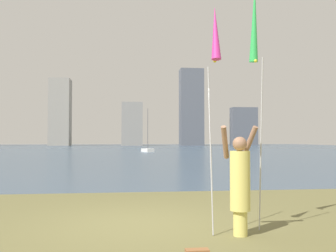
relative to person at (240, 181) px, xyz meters
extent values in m
cube|color=#384C60|center=(-1.62, 63.24, -0.96)|extent=(120.00, 115.68, 0.12)
cube|color=#33301C|center=(-1.62, 5.40, -0.93)|extent=(120.00, 0.70, 0.02)
cylinder|color=#D8CC66|center=(0.00, -0.01, -0.69)|extent=(0.23, 0.23, 0.42)
cylinder|color=#D8CC66|center=(0.00, -0.01, 0.01)|extent=(0.34, 0.34, 0.99)
sphere|color=#936B51|center=(0.00, -0.01, 0.62)|extent=(0.24, 0.24, 0.24)
cylinder|color=#936B51|center=(-0.22, 0.13, 0.65)|extent=(0.24, 0.38, 0.57)
cylinder|color=#936B51|center=(0.22, 0.13, 0.65)|extent=(0.24, 0.38, 0.57)
cylinder|color=#B2B2B7|center=(-0.45, 0.20, 0.54)|extent=(0.02, 0.35, 2.88)
cone|color=#D83399|center=(-0.45, -0.17, 2.45)|extent=(0.16, 0.26, 0.92)
sphere|color=yellow|center=(-0.45, -0.12, 1.99)|extent=(0.06, 0.06, 0.06)
cylinder|color=#B2B2B7|center=(0.45, 0.20, 0.61)|extent=(0.02, 0.25, 3.02)
cone|color=green|center=(0.45, 0.49, 2.86)|extent=(0.16, 0.27, 1.46)
sphere|color=yellow|center=(0.45, 0.43, 2.13)|extent=(0.06, 0.06, 0.06)
cube|color=white|center=(1.37, 42.77, -0.69)|extent=(1.62, 2.23, 0.43)
cylinder|color=#47474C|center=(1.37, 42.77, 2.14)|extent=(0.06, 0.06, 5.22)
cube|color=gray|center=(-18.35, 97.30, 7.99)|extent=(5.36, 5.81, 17.79)
cube|color=gray|center=(0.68, 95.30, 4.81)|extent=(5.48, 6.43, 11.43)
cube|color=#565B66|center=(16.44, 92.81, 9.30)|extent=(6.13, 4.23, 20.40)
cube|color=#565B66|center=(32.03, 96.34, 4.39)|extent=(7.18, 3.30, 10.58)
camera|label=1|loc=(-1.96, -6.14, 0.70)|focal=40.41mm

